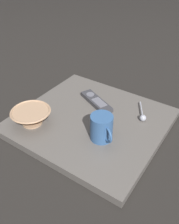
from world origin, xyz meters
TOP-DOWN VIEW (x-y plane):
  - ground_plane at (0.00, 0.00)m, footprint 6.00×6.00m
  - table at (0.00, 0.00)m, footprint 0.60×0.56m
  - cereal_bowl at (0.18, 0.16)m, footprint 0.16×0.16m
  - coffee_mug at (-0.10, 0.08)m, footprint 0.11×0.09m
  - teaspoon at (-0.18, -0.12)m, footprint 0.07×0.12m
  - tv_remote_near at (0.04, -0.11)m, footprint 0.20×0.13m

SIDE VIEW (x-z plane):
  - ground_plane at x=0.00m, z-range 0.00..0.00m
  - table at x=0.00m, z-range 0.00..0.03m
  - tv_remote_near at x=0.04m, z-range 0.03..0.05m
  - teaspoon at x=-0.18m, z-range 0.03..0.06m
  - cereal_bowl at x=0.18m, z-range 0.04..0.10m
  - coffee_mug at x=-0.10m, z-range 0.03..0.14m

